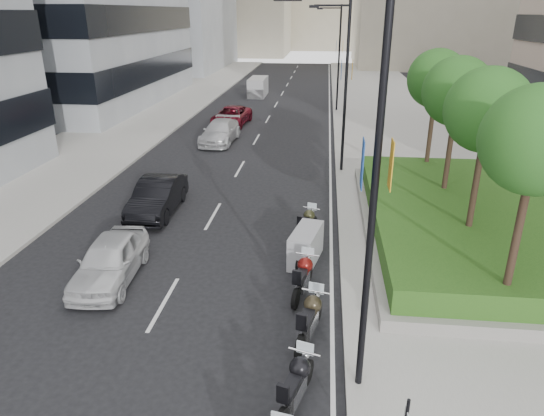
# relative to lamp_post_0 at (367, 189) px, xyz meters

# --- Properties ---
(ground) EXTENTS (160.00, 160.00, 0.00)m
(ground) POSITION_rel_lamp_post_0_xyz_m (-4.14, -1.00, -5.07)
(ground) COLOR black
(ground) RESTS_ON ground
(sidewalk_right) EXTENTS (10.00, 100.00, 0.15)m
(sidewalk_right) POSITION_rel_lamp_post_0_xyz_m (4.86, 29.00, -4.99)
(sidewalk_right) COLOR #9E9B93
(sidewalk_right) RESTS_ON ground
(sidewalk_left) EXTENTS (8.00, 100.00, 0.15)m
(sidewalk_left) POSITION_rel_lamp_post_0_xyz_m (-16.14, 29.00, -4.99)
(sidewalk_left) COLOR #9E9B93
(sidewalk_left) RESTS_ON ground
(lane_edge) EXTENTS (0.12, 100.00, 0.01)m
(lane_edge) POSITION_rel_lamp_post_0_xyz_m (-0.44, 29.00, -5.06)
(lane_edge) COLOR silver
(lane_edge) RESTS_ON ground
(lane_centre) EXTENTS (0.12, 100.00, 0.01)m
(lane_centre) POSITION_rel_lamp_post_0_xyz_m (-5.64, 29.00, -5.06)
(lane_centre) COLOR silver
(lane_centre) RESTS_ON ground
(planter) EXTENTS (10.00, 14.00, 0.40)m
(planter) POSITION_rel_lamp_post_0_xyz_m (5.86, 9.00, -4.72)
(planter) COLOR gray
(planter) RESTS_ON sidewalk_right
(hedge) EXTENTS (9.40, 13.40, 0.80)m
(hedge) POSITION_rel_lamp_post_0_xyz_m (5.86, 9.00, -4.12)
(hedge) COLOR #164012
(hedge) RESTS_ON planter
(tree_0) EXTENTS (2.80, 2.80, 6.30)m
(tree_0) POSITION_rel_lamp_post_0_xyz_m (4.36, 3.00, 0.36)
(tree_0) COLOR #332319
(tree_0) RESTS_ON planter
(tree_1) EXTENTS (2.80, 2.80, 6.30)m
(tree_1) POSITION_rel_lamp_post_0_xyz_m (4.36, 7.00, 0.36)
(tree_1) COLOR #332319
(tree_1) RESTS_ON planter
(tree_2) EXTENTS (2.80, 2.80, 6.30)m
(tree_2) POSITION_rel_lamp_post_0_xyz_m (4.36, 11.00, 0.36)
(tree_2) COLOR #332319
(tree_2) RESTS_ON planter
(tree_3) EXTENTS (2.80, 2.80, 6.30)m
(tree_3) POSITION_rel_lamp_post_0_xyz_m (4.36, 15.00, 0.36)
(tree_3) COLOR #332319
(tree_3) RESTS_ON planter
(lamp_post_0) EXTENTS (2.34, 0.45, 9.00)m
(lamp_post_0) POSITION_rel_lamp_post_0_xyz_m (0.00, 0.00, 0.00)
(lamp_post_0) COLOR black
(lamp_post_0) RESTS_ON ground
(lamp_post_1) EXTENTS (2.34, 0.45, 9.00)m
(lamp_post_1) POSITION_rel_lamp_post_0_xyz_m (0.00, 17.00, 0.00)
(lamp_post_1) COLOR black
(lamp_post_1) RESTS_ON ground
(lamp_post_2) EXTENTS (2.34, 0.45, 9.00)m
(lamp_post_2) POSITION_rel_lamp_post_0_xyz_m (0.00, 35.00, 0.00)
(lamp_post_2) COLOR black
(lamp_post_2) RESTS_ON ground
(motorcycle_2) EXTENTS (0.94, 2.24, 1.15)m
(motorcycle_2) POSITION_rel_lamp_post_0_xyz_m (-1.31, -0.76, -4.45)
(motorcycle_2) COLOR black
(motorcycle_2) RESTS_ON ground
(motorcycle_3) EXTENTS (0.88, 2.35, 1.19)m
(motorcycle_3) POSITION_rel_lamp_post_0_xyz_m (-1.08, 1.80, -4.43)
(motorcycle_3) COLOR black
(motorcycle_3) RESTS_ON ground
(motorcycle_4) EXTENTS (0.80, 2.30, 1.16)m
(motorcycle_4) POSITION_rel_lamp_post_0_xyz_m (-1.38, 4.06, -4.45)
(motorcycle_4) COLOR black
(motorcycle_4) RESTS_ON ground
(motorcycle_5) EXTENTS (1.25, 2.18, 1.24)m
(motorcycle_5) POSITION_rel_lamp_post_0_xyz_m (-1.38, 6.22, -4.44)
(motorcycle_5) COLOR black
(motorcycle_5) RESTS_ON ground
(motorcycle_6) EXTENTS (0.91, 2.05, 1.06)m
(motorcycle_6) POSITION_rel_lamp_post_0_xyz_m (-1.43, 8.35, -4.50)
(motorcycle_6) COLOR black
(motorcycle_6) RESTS_ON ground
(car_a) EXTENTS (2.02, 4.42, 1.47)m
(car_a) POSITION_rel_lamp_post_0_xyz_m (-7.83, 4.25, -4.33)
(car_a) COLOR silver
(car_a) RESTS_ON ground
(car_b) EXTENTS (1.71, 4.69, 1.54)m
(car_b) POSITION_rel_lamp_post_0_xyz_m (-8.17, 10.13, -4.30)
(car_b) COLOR black
(car_b) RESTS_ON ground
(car_c) EXTENTS (2.31, 5.20, 1.48)m
(car_c) POSITION_rel_lamp_post_0_xyz_m (-8.00, 22.87, -4.32)
(car_c) COLOR #BABABC
(car_c) RESTS_ON ground
(car_d) EXTENTS (2.81, 5.38, 1.45)m
(car_d) POSITION_rel_lamp_post_0_xyz_m (-8.24, 28.37, -4.34)
(car_d) COLOR maroon
(car_d) RESTS_ON ground
(delivery_van) EXTENTS (1.72, 4.52, 1.90)m
(delivery_van) POSITION_rel_lamp_post_0_xyz_m (-8.09, 42.80, -4.18)
(delivery_van) COLOR #BBBABD
(delivery_van) RESTS_ON ground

